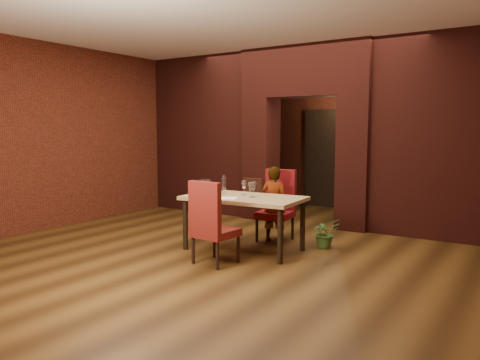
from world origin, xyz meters
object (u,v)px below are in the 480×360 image
Objects in this scene: person_seated at (274,204)px; wine_glass_b at (251,190)px; dining_table at (244,223)px; chair_far at (275,206)px; wine_bucket at (205,187)px; water_bottle at (224,184)px; wine_glass_c at (254,190)px; potted_plant at (325,233)px; chair_near at (216,222)px; wine_glass_a at (244,188)px.

person_seated is 0.76m from wine_glass_b.
chair_far is (0.09, 0.75, 0.16)m from dining_table.
water_bottle is at bearing 63.73° from wine_bucket.
potted_plant is at bearing 44.21° from wine_glass_c.
potted_plant is at bearing 46.24° from wine_glass_b.
wine_glass_b is at bearing -133.76° from potted_plant.
wine_bucket is at bearing 43.48° from person_seated.
chair_near is 1.04m from water_bottle.
potted_plant is at bearing 32.84° from wine_bucket.
water_bottle is at bearing -55.98° from chair_near.
chair_near is 4.84× the size of wine_bucket.
wine_glass_b is (0.05, -0.79, 0.33)m from chair_far.
wine_glass_c reaches higher than dining_table.
chair_near is at bearing -81.22° from wine_glass_a.
chair_near is at bearing -96.89° from wine_glass_c.
wine_glass_b is at bearing -91.14° from chair_far.
chair_far is 1.50m from chair_near.
wine_glass_a is at bearing 60.77° from person_seated.
dining_table is 7.80× the size of wine_glass_c.
person_seated reaches higher than chair_near.
water_bottle is (-0.51, -0.65, 0.37)m from chair_far.
wine_glass_a is 0.46× the size of potted_plant.
person_seated reaches higher than wine_glass_c.
wine_glass_c is (0.02, -0.64, 0.30)m from person_seated.
wine_glass_c is 0.95× the size of wine_bucket.
chair_far reaches higher than wine_bucket.
wine_glass_a is at bearing 6.24° from water_bottle.
wine_bucket is (-0.61, 0.57, 0.35)m from chair_near.
potted_plant is (0.83, 0.02, -0.33)m from chair_far.
chair_near reaches higher than wine_glass_c.
wine_glass_c is at bearing -91.76° from chair_near.
water_bottle is 0.62× the size of potted_plant.
person_seated is at bearing 51.10° from wine_bucket.
wine_glass_c is 0.73m from wine_bucket.
potted_plant is at bearing -3.56° from chair_far.
wine_glass_c is (0.06, -0.73, 0.33)m from chair_far.
person_seated is at bearing 46.08° from water_bottle.
dining_table is 0.70m from person_seated.
water_bottle is (-0.47, 0.85, 0.37)m from chair_near.
person_seated is (0.03, -0.09, 0.04)m from chair_far.
water_bottle is 1.64m from potted_plant.
chair_near is 5.09× the size of wine_glass_c.
water_bottle reaches higher than dining_table.
wine_bucket is at bearing -165.65° from dining_table.
person_seated is 0.88m from potted_plant.
wine_bucket is at bearing -164.03° from wine_glass_c.
wine_glass_a is 0.29m from wine_glass_b.
wine_glass_a is 0.96× the size of wine_glass_b.
chair_near is 0.96m from wine_glass_a.
wine_glass_b is 0.71m from wine_bucket.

